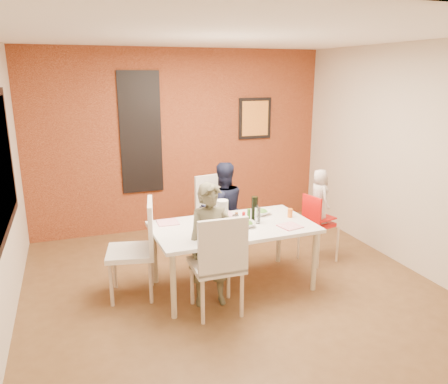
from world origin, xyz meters
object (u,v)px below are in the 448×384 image
object	(u,v)px
chair_near	(219,260)
wine_bottle	(255,209)
chair_left	(139,244)
dining_table	(233,231)
high_chair	(317,222)
paper_towel_roll	(222,213)
child_near	(211,245)
chair_far	(215,209)
child_far	(223,210)
toddler	(319,196)

from	to	relation	value
chair_near	wine_bottle	xyz separation A→B (m)	(0.63, 0.60, 0.28)
chair_near	chair_left	size ratio (longest dim) A/B	0.99
chair_left	dining_table	bearing A→B (deg)	92.60
chair_near	high_chair	distance (m)	1.78
chair_near	chair_left	distance (m)	0.95
chair_left	paper_towel_roll	xyz separation A→B (m)	(0.88, -0.14, 0.29)
dining_table	paper_towel_roll	xyz separation A→B (m)	(-0.13, 0.00, 0.21)
chair_near	dining_table	bearing A→B (deg)	-122.45
chair_left	child_near	xyz separation A→B (m)	(0.66, -0.42, 0.06)
wine_bottle	chair_far	bearing A→B (deg)	96.35
chair_near	child_near	distance (m)	0.26
chair_near	wine_bottle	size ratio (longest dim) A/B	3.74
chair_far	chair_left	xyz separation A→B (m)	(-1.18, -0.96, 0.02)
child_far	wine_bottle	distance (m)	0.84
high_chair	wine_bottle	xyz separation A→B (m)	(-0.95, -0.21, 0.34)
chair_near	paper_towel_roll	bearing A→B (deg)	-111.45
child_near	wine_bottle	xyz separation A→B (m)	(0.63, 0.34, 0.22)
paper_towel_roll	chair_far	bearing A→B (deg)	75.12
chair_far	dining_table	bearing A→B (deg)	-109.02
dining_table	paper_towel_roll	distance (m)	0.25
dining_table	wine_bottle	bearing A→B (deg)	13.33
child_near	toddler	xyz separation A→B (m)	(1.60, 0.56, 0.21)
chair_far	child_far	size ratio (longest dim) A/B	0.81
chair_near	wine_bottle	distance (m)	0.91
toddler	paper_towel_roll	size ratio (longest dim) A/B	2.29
chair_near	chair_left	world-z (taller)	chair_left
chair_near	toddler	world-z (taller)	toddler
child_near	child_far	bearing A→B (deg)	71.27
chair_near	child_far	world-z (taller)	child_far
chair_left	high_chair	distance (m)	2.25
chair_near	child_far	xyz separation A→B (m)	(0.53, 1.39, 0.04)
dining_table	chair_near	bearing A→B (deg)	-123.36
chair_left	high_chair	world-z (taller)	chair_left
high_chair	wine_bottle	distance (m)	1.03
child_far	wine_bottle	world-z (taller)	child_far
chair_near	paper_towel_roll	world-z (taller)	chair_near
chair_far	high_chair	xyz separation A→B (m)	(1.07, -0.83, -0.04)
wine_bottle	paper_towel_roll	distance (m)	0.42
child_far	paper_towel_roll	distance (m)	0.95
dining_table	high_chair	world-z (taller)	high_chair
dining_table	child_far	xyz separation A→B (m)	(0.18, 0.86, -0.04)
child_far	wine_bottle	size ratio (longest dim) A/B	4.46
dining_table	chair_left	xyz separation A→B (m)	(-1.01, 0.15, -0.07)
chair_near	chair_far	size ratio (longest dim) A/B	1.03
child_far	toddler	xyz separation A→B (m)	(1.07, -0.57, 0.23)
chair_far	wine_bottle	bearing A→B (deg)	-94.21
paper_towel_roll	toddler	bearing A→B (deg)	11.59
child_near	wine_bottle	distance (m)	0.75
chair_far	paper_towel_roll	size ratio (longest dim) A/B	3.42
chair_near	chair_far	distance (m)	1.72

